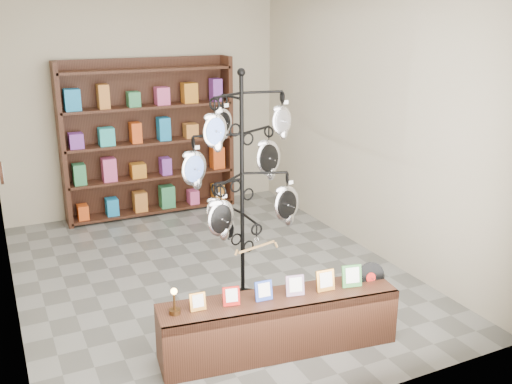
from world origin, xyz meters
TOP-DOWN VIEW (x-y plane):
  - ground at (0.00, 0.00)m, footprint 5.00×5.00m
  - room_envelope at (0.00, 0.00)m, footprint 5.00×5.00m
  - display_tree at (0.06, -0.76)m, footprint 1.18×1.11m
  - front_shelf at (-0.02, -1.67)m, footprint 2.08×0.69m
  - back_shelving at (0.00, 2.30)m, footprint 2.42×0.36m

SIDE VIEW (x-z plane):
  - ground at x=0.00m, z-range 0.00..0.00m
  - front_shelf at x=-0.02m, z-range -0.11..0.61m
  - back_shelving at x=0.00m, z-range -0.07..2.13m
  - display_tree at x=0.06m, z-range 0.18..2.49m
  - room_envelope at x=0.00m, z-range -0.65..4.35m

